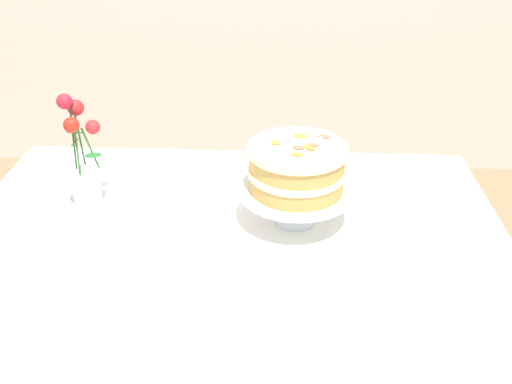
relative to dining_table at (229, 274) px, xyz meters
name	(u,v)px	position (x,y,z in m)	size (l,w,h in m)	color
dining_table	(229,274)	(0.00, 0.00, 0.00)	(1.40, 1.00, 0.74)	white
linen_napkin	(294,221)	(0.16, 0.11, 0.09)	(0.32, 0.32, 0.00)	white
cake_stand	(296,194)	(0.16, 0.11, 0.17)	(0.29, 0.29, 0.10)	silver
layer_cake	(297,167)	(0.16, 0.11, 0.25)	(0.25, 0.25, 0.12)	tan
flower_vase	(83,164)	(-0.41, 0.20, 0.20)	(0.11, 0.10, 0.31)	silver
loose_petal_0	(141,203)	(-0.26, 0.18, 0.09)	(0.04, 0.02, 0.01)	pink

